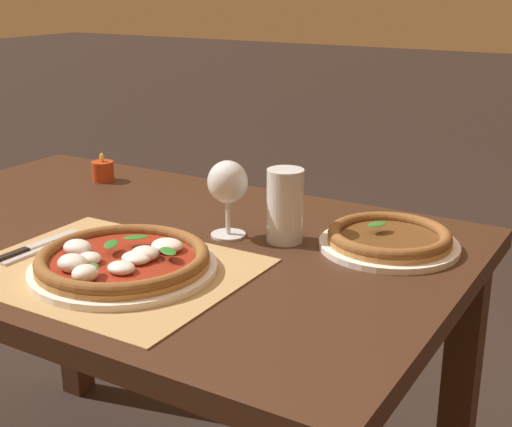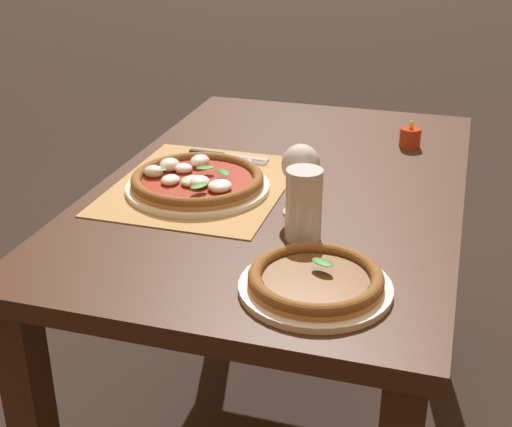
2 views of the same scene
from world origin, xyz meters
name	(u,v)px [view 1 (image 1 of 2)]	position (x,y,z in m)	size (l,w,h in m)	color
dining_table	(143,283)	(0.00, 0.00, 0.63)	(1.29, 0.82, 0.74)	#382114
paper_placemat	(111,269)	(0.08, -0.18, 0.74)	(0.48, 0.39, 0.00)	#A88451
pizza_near	(122,261)	(0.11, -0.18, 0.76)	(0.33, 0.33, 0.05)	white
pizza_far	(389,239)	(0.46, 0.18, 0.76)	(0.27, 0.27, 0.04)	white
wine_glass	(228,185)	(0.16, 0.08, 0.85)	(0.08, 0.08, 0.16)	silver
pint_glass	(285,207)	(0.27, 0.11, 0.81)	(0.07, 0.07, 0.15)	silver
fork	(47,247)	(-0.09, -0.17, 0.75)	(0.02, 0.20, 0.00)	#B7B7BC
knife	(33,247)	(-0.12, -0.18, 0.75)	(0.03, 0.22, 0.01)	black
votive_candle	(103,172)	(-0.33, 0.26, 0.76)	(0.06, 0.06, 0.07)	#B23819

